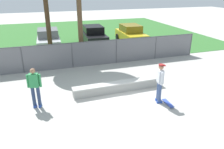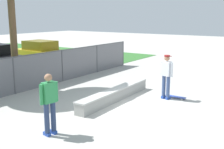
# 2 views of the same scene
# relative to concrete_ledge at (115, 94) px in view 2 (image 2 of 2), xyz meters

# --- Properties ---
(ground_plane) EXTENTS (80.00, 80.00, 0.00)m
(ground_plane) POSITION_rel_concrete_ledge_xyz_m (-0.18, -1.01, -0.24)
(ground_plane) COLOR #ADAAA3
(concrete_ledge) EXTENTS (4.73, 0.58, 0.48)m
(concrete_ledge) POSITION_rel_concrete_ledge_xyz_m (0.00, 0.00, 0.00)
(concrete_ledge) COLOR #999993
(concrete_ledge) RESTS_ON ground
(skateboarder) EXTENTS (0.36, 0.59, 1.84)m
(skateboarder) POSITION_rel_concrete_ledge_xyz_m (1.34, -1.63, 0.79)
(skateboarder) COLOR #2647A5
(skateboarder) RESTS_ON ground
(skateboard) EXTENTS (0.23, 0.81, 0.09)m
(skateboard) POSITION_rel_concrete_ledge_xyz_m (1.63, -2.00, -0.17)
(skateboard) COLOR #334CB2
(skateboard) RESTS_ON ground
(chainlink_fence) EXTENTS (15.16, 0.07, 1.67)m
(chainlink_fence) POSITION_rel_concrete_ledge_xyz_m (-0.18, 4.21, 0.67)
(chainlink_fence) COLOR #4C4C51
(chainlink_fence) RESTS_ON ground
(car_yellow) EXTENTS (2.12, 4.26, 1.66)m
(car_yellow) POSITION_rel_concrete_ledge_xyz_m (4.54, 9.29, 0.60)
(car_yellow) COLOR gold
(car_yellow) RESTS_ON ground
(bystander) EXTENTS (0.59, 0.33, 1.82)m
(bystander) POSITION_rel_concrete_ledge_xyz_m (-3.97, -0.37, 0.77)
(bystander) COLOR #2647A5
(bystander) RESTS_ON ground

